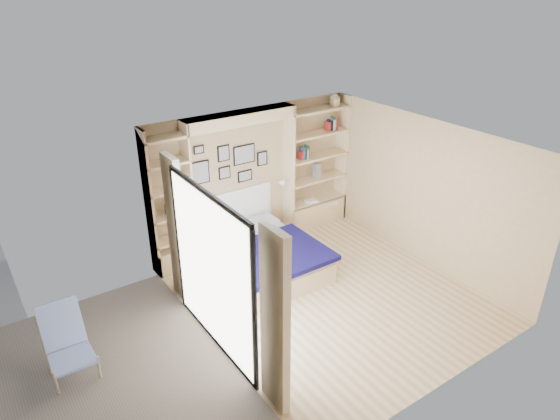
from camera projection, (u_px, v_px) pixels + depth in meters
ground at (328, 294)px, 7.82m from camera, size 4.50×4.50×0.00m
room_shell at (255, 204)px, 8.28m from camera, size 4.50×4.50×4.50m
bed at (263, 256)px, 8.35m from camera, size 1.65×2.08×1.07m
photo_gallery at (229, 163)px, 8.54m from camera, size 1.48×0.02×0.82m
reading_lamps at (244, 192)px, 8.67m from camera, size 1.92×0.12×0.15m
shelf_decor at (308, 144)px, 9.19m from camera, size 3.54×0.23×2.03m
deck at (96, 394)px, 5.98m from camera, size 3.20×4.00×0.05m
deck_chair at (67, 342)px, 6.19m from camera, size 0.54×0.89×0.88m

